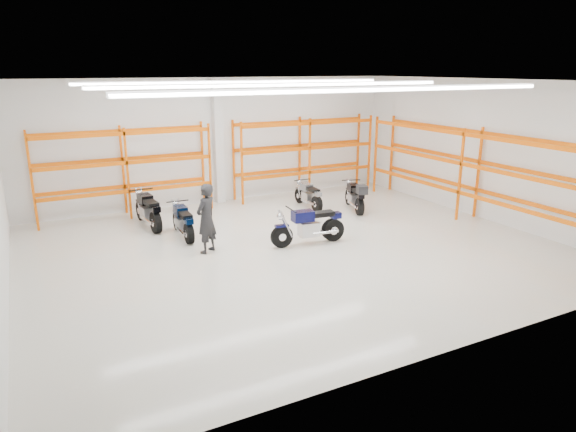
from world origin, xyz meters
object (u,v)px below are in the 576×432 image
motorcycle_back_b (183,222)px  motorcycle_back_d (356,197)px  motorcycle_back_a (148,211)px  motorcycle_back_c (309,196)px  standing_man (206,218)px  motorcycle_main (311,226)px  structural_column (218,142)px

motorcycle_back_b → motorcycle_back_d: motorcycle_back_d is taller
motorcycle_back_a → motorcycle_back_d: size_ratio=1.11×
motorcycle_back_c → motorcycle_back_d: bearing=-42.2°
motorcycle_back_a → standing_man: (0.89, -3.01, 0.43)m
motorcycle_back_c → standing_man: size_ratio=1.01×
motorcycle_main → structural_column: bearing=96.5°
motorcycle_back_a → standing_man: 3.17m
motorcycle_back_a → motorcycle_back_c: size_ratio=1.18×
motorcycle_back_a → structural_column: size_ratio=0.50×
motorcycle_back_b → motorcycle_back_c: bearing=13.5°
standing_man → structural_column: size_ratio=0.42×
motorcycle_back_a → motorcycle_back_b: 1.63m
motorcycle_back_b → standing_man: (0.22, -1.53, 0.49)m
motorcycle_main → motorcycle_back_c: size_ratio=1.17×
motorcycle_back_b → motorcycle_back_a: bearing=114.3°
motorcycle_back_b → structural_column: size_ratio=0.45×
motorcycle_back_c → standing_man: standing_man is taller
motorcycle_back_a → structural_column: structural_column is taller
motorcycle_main → motorcycle_back_d: 3.85m
motorcycle_main → motorcycle_back_a: motorcycle_back_a is taller
motorcycle_back_c → structural_column: (-2.51, 2.27, 1.81)m
motorcycle_main → motorcycle_back_d: (3.09, 2.29, 0.00)m
motorcycle_back_d → structural_column: (-3.74, 3.38, 1.74)m
motorcycle_back_b → motorcycle_back_d: size_ratio=0.99×
motorcycle_main → structural_column: size_ratio=0.50×
structural_column → motorcycle_back_a: bearing=-147.5°
motorcycle_back_b → motorcycle_back_c: 5.07m
standing_man → motorcycle_main: bearing=131.6°
motorcycle_main → motorcycle_back_b: motorcycle_main is taller
motorcycle_back_a → motorcycle_back_c: (5.60, -0.31, -0.08)m
structural_column → standing_man: bearing=-113.8°
motorcycle_back_a → motorcycle_back_b: (0.67, -1.49, -0.05)m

